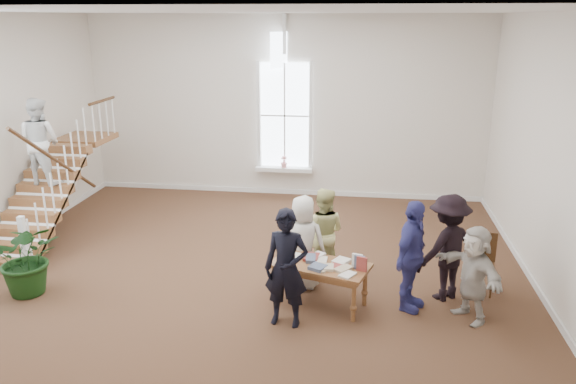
# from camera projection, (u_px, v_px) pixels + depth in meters

# --- Properties ---
(ground) EXTENTS (10.00, 10.00, 0.00)m
(ground) POSITION_uv_depth(u_px,v_px,m) (251.00, 265.00, 10.44)
(ground) COLOR #4F351F
(ground) RESTS_ON ground
(room_shell) EXTENTS (10.49, 10.00, 10.00)m
(room_shell) POSITION_uv_depth(u_px,v_px,m) (284.00, 180.00, 14.47)
(room_shell) COLOR silver
(room_shell) RESTS_ON ground
(staircase) EXTENTS (1.10, 4.10, 2.92)m
(staircase) POSITION_uv_depth(u_px,v_px,m) (44.00, 163.00, 11.23)
(staircase) COLOR brown
(staircase) RESTS_ON ground
(library_table) EXTENTS (1.66, 1.16, 0.77)m
(library_table) POSITION_uv_depth(u_px,v_px,m) (320.00, 268.00, 8.81)
(library_table) COLOR brown
(library_table) RESTS_ON ground
(police_officer) EXTENTS (0.70, 0.51, 1.80)m
(police_officer) POSITION_uv_depth(u_px,v_px,m) (286.00, 268.00, 8.17)
(police_officer) COLOR black
(police_officer) RESTS_ON ground
(elderly_woman) EXTENTS (0.84, 0.61, 1.61)m
(elderly_woman) POSITION_uv_depth(u_px,v_px,m) (303.00, 242.00, 9.37)
(elderly_woman) COLOR silver
(elderly_woman) RESTS_ON ground
(person_yellow) EXTENTS (0.85, 0.69, 1.61)m
(person_yellow) POSITION_uv_depth(u_px,v_px,m) (323.00, 232.00, 9.80)
(person_yellow) COLOR #D4D184
(person_yellow) RESTS_ON ground
(woman_cluster_a) EXTENTS (0.82, 1.13, 1.78)m
(woman_cluster_a) POSITION_uv_depth(u_px,v_px,m) (411.00, 256.00, 8.61)
(woman_cluster_a) COLOR navy
(woman_cluster_a) RESTS_ON ground
(woman_cluster_b) EXTENTS (1.30, 1.21, 1.76)m
(woman_cluster_b) POSITION_uv_depth(u_px,v_px,m) (448.00, 247.00, 8.96)
(woman_cluster_b) COLOR black
(woman_cluster_b) RESTS_ON ground
(woman_cluster_c) EXTENTS (1.09, 1.42, 1.50)m
(woman_cluster_c) POSITION_uv_depth(u_px,v_px,m) (473.00, 274.00, 8.35)
(woman_cluster_c) COLOR beige
(woman_cluster_c) RESTS_ON ground
(floor_plant) EXTENTS (1.41, 1.33, 1.26)m
(floor_plant) POSITION_uv_depth(u_px,v_px,m) (27.00, 258.00, 9.19)
(floor_plant) COLOR #123410
(floor_plant) RESTS_ON ground
(side_chair) EXTENTS (0.50, 0.50, 1.01)m
(side_chair) POSITION_uv_depth(u_px,v_px,m) (482.00, 259.00, 9.32)
(side_chair) COLOR #39200F
(side_chair) RESTS_ON ground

